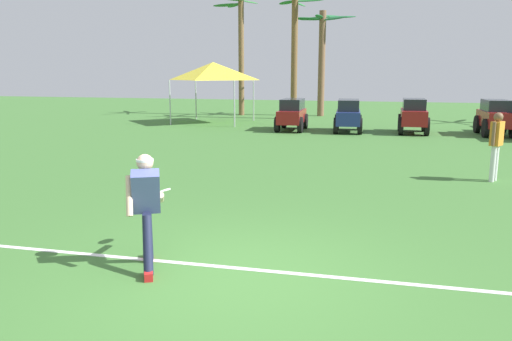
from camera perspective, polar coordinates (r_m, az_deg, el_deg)
ground_plane at (r=6.12m, az=-2.23°, el=-12.15°), size 80.00×80.00×0.00m
field_line_paint at (r=6.36m, az=-1.43°, el=-11.15°), size 26.21×1.01×0.01m
frisbee_thrower at (r=6.35m, az=-12.40°, el=-3.89°), size 0.54×1.09×1.43m
frisbee_in_flight at (r=7.04m, az=-10.71°, el=-2.36°), size 0.31×0.31×0.11m
teammate_near_sideline at (r=12.41m, az=25.77°, el=3.14°), size 0.34×0.47×1.56m
parked_car_slot_a at (r=21.62m, az=4.14°, el=6.52°), size 1.26×2.45×1.34m
parked_car_slot_b at (r=21.37m, az=10.50°, el=6.31°), size 1.34×2.47×1.34m
parked_car_slot_c at (r=21.51m, az=17.56°, el=6.07°), size 1.20×2.37×1.40m
parked_car_slot_d at (r=21.88m, az=25.68°, el=5.58°), size 1.28×2.40×1.40m
palm_tree_far_left at (r=29.64m, az=-1.75°, el=14.21°), size 3.56×3.30×6.78m
palm_tree_left_of_centre at (r=27.17m, az=4.41°, el=13.75°), size 2.96×3.14×6.45m
palm_tree_right_of_centre at (r=29.20m, az=7.57°, el=13.00°), size 3.47×3.18×5.87m
event_tent at (r=24.93m, az=-4.92°, el=11.25°), size 3.36×3.36×2.96m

